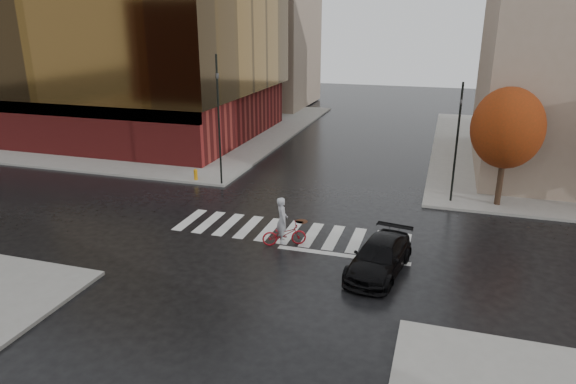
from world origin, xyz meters
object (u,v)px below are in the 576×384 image
(sedan, at_px, (379,257))
(cyclist, at_px, (284,229))
(traffic_light_ne, at_px, (457,136))
(traffic_light_nw, at_px, (218,111))
(fire_hydrant, at_px, (196,174))

(sedan, distance_m, cyclist, 4.82)
(cyclist, height_order, traffic_light_ne, traffic_light_ne)
(traffic_light_nw, bearing_deg, cyclist, 21.54)
(traffic_light_ne, bearing_deg, cyclist, 44.06)
(sedan, xyz_separation_m, traffic_light_ne, (2.76, 9.65, 3.20))
(cyclist, distance_m, traffic_light_ne, 11.49)
(traffic_light_ne, height_order, fire_hydrant, traffic_light_ne)
(cyclist, bearing_deg, traffic_light_ne, -66.65)
(traffic_light_nw, height_order, traffic_light_ne, traffic_light_nw)
(fire_hydrant, bearing_deg, traffic_light_ne, 2.75)
(traffic_light_nw, bearing_deg, sedan, 31.92)
(cyclist, xyz_separation_m, traffic_light_ne, (7.37, 8.25, 3.09))
(traffic_light_nw, bearing_deg, traffic_light_ne, 74.06)
(cyclist, bearing_deg, sedan, -131.69)
(sedan, height_order, traffic_light_nw, traffic_light_nw)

